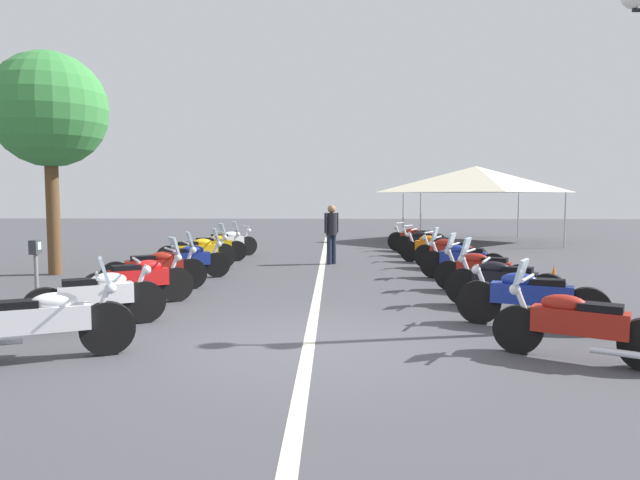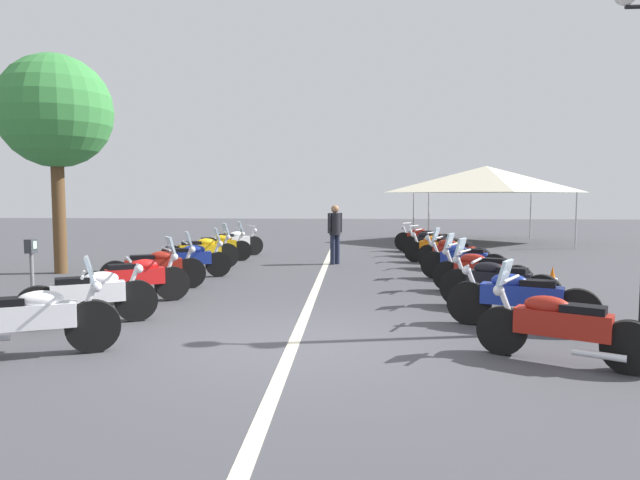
{
  "view_description": "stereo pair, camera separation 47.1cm",
  "coord_description": "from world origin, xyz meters",
  "views": [
    {
      "loc": [
        -7.38,
        -0.33,
        1.99
      ],
      "look_at": [
        5.91,
        0.0,
        0.93
      ],
      "focal_mm": 31.7,
      "sensor_mm": 36.0,
      "label": 1
    },
    {
      "loc": [
        -7.38,
        -0.8,
        1.99
      ],
      "look_at": [
        5.91,
        0.0,
        0.93
      ],
      "focal_mm": 31.7,
      "sensor_mm": 36.0,
      "label": 2
    }
  ],
  "objects": [
    {
      "name": "motorcycle_right_row_5",
      "position": [
        7.6,
        -3.41,
        0.46
      ],
      "size": [
        1.27,
        1.79,
        1.0
      ],
      "rotation": [
        0.0,
        0.0,
        0.98
      ],
      "color": "black",
      "rests_on": "ground_plane"
    },
    {
      "name": "ground_plane",
      "position": [
        0.0,
        0.0,
        0.0
      ],
      "size": [
        80.0,
        80.0,
        0.0
      ],
      "primitive_type": "plane",
      "color": "#424247"
    },
    {
      "name": "lane_centre_stripe",
      "position": [
        5.83,
        0.0,
        0.0
      ],
      "size": [
        26.31,
        0.16,
        0.01
      ],
      "primitive_type": "cube",
      "color": "beige",
      "rests_on": "ground_plane"
    },
    {
      "name": "motorcycle_left_row_2",
      "position": [
        2.64,
        3.17,
        0.47
      ],
      "size": [
        1.19,
        1.76,
        1.21
      ],
      "rotation": [
        0.0,
        0.0,
        -1.0
      ],
      "color": "black",
      "rests_on": "ground_plane"
    },
    {
      "name": "motorcycle_right_row_4",
      "position": [
        5.9,
        -3.34,
        0.47
      ],
      "size": [
        0.98,
        1.93,
        1.22
      ],
      "rotation": [
        0.0,
        0.0,
        1.18
      ],
      "color": "black",
      "rests_on": "ground_plane"
    },
    {
      "name": "parking_meter",
      "position": [
        1.23,
        4.31,
        0.9
      ],
      "size": [
        0.18,
        0.13,
        1.29
      ],
      "rotation": [
        0.0,
        0.0,
        -1.58
      ],
      "color": "slate",
      "rests_on": "ground_plane"
    },
    {
      "name": "motorcycle_left_row_0",
      "position": [
        -0.84,
        3.16,
        0.48
      ],
      "size": [
        1.08,
        2.07,
        1.22
      ],
      "rotation": [
        0.0,
        0.0,
        -1.15
      ],
      "color": "black",
      "rests_on": "ground_plane"
    },
    {
      "name": "motorcycle_right_row_3",
      "position": [
        4.08,
        -3.34,
        0.46
      ],
      "size": [
        1.07,
        1.86,
        1.2
      ],
      "rotation": [
        0.0,
        0.0,
        1.1
      ],
      "color": "black",
      "rests_on": "ground_plane"
    },
    {
      "name": "bystander_1",
      "position": [
        8.78,
        -0.26,
        1.0
      ],
      "size": [
        0.39,
        0.41,
        1.7
      ],
      "rotation": [
        0.0,
        0.0,
        3.91
      ],
      "color": "#1E2338",
      "rests_on": "ground_plane"
    },
    {
      "name": "roadside_tree_0",
      "position": [
        6.48,
        6.66,
        4.04
      ],
      "size": [
        2.8,
        2.8,
        5.48
      ],
      "color": "brown",
      "rests_on": "ground_plane"
    },
    {
      "name": "motorcycle_left_row_5",
      "position": [
        7.47,
        3.3,
        0.48
      ],
      "size": [
        1.17,
        1.94,
        1.23
      ],
      "rotation": [
        0.0,
        0.0,
        -1.07
      ],
      "color": "black",
      "rests_on": "ground_plane"
    },
    {
      "name": "motorcycle_right_row_7",
      "position": [
        10.71,
        -3.23,
        0.46
      ],
      "size": [
        1.24,
        1.82,
        1.01
      ],
      "rotation": [
        0.0,
        0.0,
        1.0
      ],
      "color": "black",
      "rests_on": "ground_plane"
    },
    {
      "name": "motorcycle_left_row_3",
      "position": [
        4.11,
        3.35,
        0.47
      ],
      "size": [
        1.08,
        2.02,
        1.22
      ],
      "rotation": [
        0.0,
        0.0,
        -1.14
      ],
      "color": "black",
      "rests_on": "ground_plane"
    },
    {
      "name": "motorcycle_right_row_1",
      "position": [
        1.02,
        -3.26,
        0.47
      ],
      "size": [
        1.06,
        2.07,
        1.01
      ],
      "rotation": [
        0.0,
        0.0,
        1.16
      ],
      "color": "black",
      "rests_on": "ground_plane"
    },
    {
      "name": "motorcycle_left_row_7",
      "position": [
        10.68,
        3.14,
        0.45
      ],
      "size": [
        1.28,
        1.88,
        0.99
      ],
      "rotation": [
        0.0,
        0.0,
        -1.0
      ],
      "color": "black",
      "rests_on": "ground_plane"
    },
    {
      "name": "traffic_cone_1",
      "position": [
        3.75,
        -4.66,
        0.29
      ],
      "size": [
        0.36,
        0.36,
        0.61
      ],
      "color": "orange",
      "rests_on": "ground_plane"
    },
    {
      "name": "motorcycle_right_row_0",
      "position": [
        -0.67,
        -3.23,
        0.46
      ],
      "size": [
        1.15,
        1.8,
        1.19
      ],
      "rotation": [
        0.0,
        0.0,
        1.04
      ],
      "color": "black",
      "rests_on": "ground_plane"
    },
    {
      "name": "motorcycle_left_row_1",
      "position": [
        0.91,
        3.22,
        0.46
      ],
      "size": [
        1.11,
        1.87,
        1.01
      ],
      "rotation": [
        0.0,
        0.0,
        -1.08
      ],
      "color": "black",
      "rests_on": "ground_plane"
    },
    {
      "name": "motorcycle_right_row_2",
      "position": [
        2.45,
        -3.28,
        0.48
      ],
      "size": [
        1.12,
        1.91,
        1.23
      ],
      "rotation": [
        0.0,
        0.0,
        1.08
      ],
      "color": "black",
      "rests_on": "ground_plane"
    },
    {
      "name": "motorcycle_right_row_8",
      "position": [
        12.32,
        -3.2,
        0.47
      ],
      "size": [
        1.26,
        1.95,
        1.02
      ],
      "rotation": [
        0.0,
        0.0,
        1.02
      ],
      "color": "black",
      "rests_on": "ground_plane"
    },
    {
      "name": "motorcycle_left_row_4",
      "position": [
        5.81,
        3.16,
        0.46
      ],
      "size": [
        1.04,
        2.0,
        1.19
      ],
      "rotation": [
        0.0,
        0.0,
        -1.16
      ],
      "color": "black",
      "rests_on": "ground_plane"
    },
    {
      "name": "event_tent",
      "position": [
        16.7,
        -6.3,
        2.65
      ],
      "size": [
        6.0,
        6.0,
        3.2
      ],
      "color": "beige",
      "rests_on": "ground_plane"
    },
    {
      "name": "motorcycle_right_row_6",
      "position": [
        9.19,
        -3.25,
        0.45
      ],
      "size": [
        1.0,
        1.92,
        0.99
      ],
      "rotation": [
        0.0,
        0.0,
        1.18
      ],
      "color": "black",
      "rests_on": "ground_plane"
    },
    {
      "name": "motorcycle_left_row_6",
      "position": [
        9.18,
        3.24,
        0.46
      ],
      "size": [
        1.02,
        1.95,
        1.2
      ],
      "rotation": [
        0.0,
        0.0,
        -1.16
      ],
      "color": "black",
      "rests_on": "ground_plane"
    }
  ]
}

